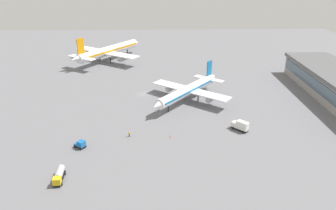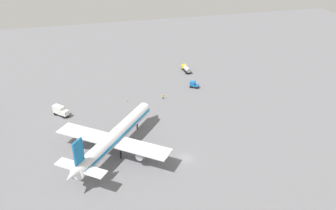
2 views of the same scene
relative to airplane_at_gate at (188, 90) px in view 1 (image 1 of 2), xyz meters
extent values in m
plane|color=slate|center=(8.29, 17.78, -4.63)|extent=(288.00, 288.00, 0.00)
cube|color=#4C6070|center=(-3.17, -50.19, 0.81)|extent=(73.14, 0.30, 4.35)
cylinder|color=white|center=(-0.36, 0.29, 0.00)|extent=(29.82, 24.92, 3.86)
cone|color=white|center=(-14.97, 11.97, 0.00)|extent=(5.30, 5.27, 3.67)
cone|color=white|center=(14.24, -11.39, 0.58)|extent=(5.70, 5.42, 3.09)
cube|color=#1972B2|center=(-0.36, 0.29, 0.29)|extent=(28.77, 24.11, 0.69)
cube|color=white|center=(1.01, -0.80, -0.38)|extent=(25.20, 29.54, 0.35)
cylinder|color=#A5A8AD|center=(-4.82, -8.09, -1.74)|extent=(4.89, 4.51, 2.12)
cylinder|color=#A5A8AD|center=(6.83, 6.49, -1.74)|extent=(4.89, 4.51, 2.12)
cube|color=white|center=(11.97, -9.57, 0.39)|extent=(10.78, 12.38, 0.28)
cube|color=#1972B2|center=(11.97, -9.57, 5.02)|extent=(2.89, 2.43, 6.18)
cylinder|color=black|center=(-9.96, 7.96, -3.28)|extent=(0.46, 0.46, 2.70)
cylinder|color=black|center=(-0.10, -3.87, -3.28)|extent=(0.46, 0.46, 2.70)
cylinder|color=black|center=(3.76, 0.95, -3.28)|extent=(0.46, 0.46, 2.70)
cylinder|color=white|center=(58.91, 38.50, 1.12)|extent=(38.43, 28.96, 4.79)
cone|color=white|center=(77.92, 25.16, 1.12)|extent=(6.54, 6.48, 4.55)
cone|color=white|center=(39.89, 51.85, 1.84)|extent=(7.11, 6.58, 3.84)
cube|color=orange|center=(58.91, 38.50, 1.48)|extent=(37.06, 28.04, 0.86)
cube|color=white|center=(57.12, 39.76, 0.64)|extent=(29.50, 37.90, 0.43)
cylinder|color=#A5A8AD|center=(63.78, 49.25, -1.03)|extent=(6.15, 5.41, 2.64)
cylinder|color=#A5A8AD|center=(50.46, 30.26, -1.03)|extent=(6.15, 5.41, 2.64)
cube|color=white|center=(42.85, 49.77, 1.60)|extent=(12.71, 15.80, 0.35)
cube|color=orange|center=(42.85, 49.77, 7.36)|extent=(3.72, 2.83, 7.67)
cylinder|color=black|center=(71.39, 29.74, -2.95)|extent=(0.58, 0.58, 3.36)
cylinder|color=black|center=(58.26, 43.65, -2.95)|extent=(0.58, 0.58, 3.36)
cylinder|color=black|center=(53.85, 37.37, -2.95)|extent=(0.58, 0.58, 3.36)
cube|color=black|center=(-24.53, -14.48, -4.08)|extent=(5.35, 5.25, 0.30)
cube|color=white|center=(-23.16, -13.17, -3.13)|extent=(2.61, 2.62, 1.60)
cube|color=#3F596B|center=(-22.58, -12.61, -2.81)|extent=(1.16, 1.21, 0.90)
cube|color=white|center=(-25.18, -15.11, -2.63)|extent=(4.06, 4.00, 2.60)
cylinder|color=black|center=(-23.78, -12.44, -4.23)|extent=(0.78, 0.77, 0.80)
cylinder|color=black|center=(-22.46, -13.81, -4.23)|extent=(0.78, 0.77, 0.80)
cylinder|color=black|center=(-26.60, -15.16, -4.23)|extent=(0.78, 0.77, 0.80)
cylinder|color=black|center=(-25.28, -16.53, -4.23)|extent=(0.78, 0.77, 0.80)
cube|color=black|center=(-49.55, 35.96, -4.08)|extent=(6.42, 2.36, 0.30)
cube|color=gold|center=(-51.79, 35.80, -3.13)|extent=(1.94, 2.03, 1.60)
cube|color=#3F596B|center=(-52.60, 35.74, -2.81)|extent=(0.20, 1.60, 0.90)
cylinder|color=#B7B7BC|center=(-48.65, 36.03, -3.03)|extent=(4.62, 2.13, 1.80)
cylinder|color=black|center=(-51.68, 34.85, -4.23)|extent=(0.82, 0.36, 0.80)
cylinder|color=black|center=(-51.82, 36.75, -4.23)|extent=(0.82, 0.36, 0.80)
cylinder|color=black|center=(-47.28, 35.18, -4.23)|extent=(0.82, 0.36, 0.80)
cylinder|color=black|center=(-47.42, 37.07, -4.23)|extent=(0.82, 0.36, 0.80)
cube|color=black|center=(-33.97, 34.33, -4.08)|extent=(3.39, 3.71, 0.30)
cube|color=#1966B2|center=(-34.37, 33.76, -3.13)|extent=(2.59, 2.56, 1.60)
cube|color=#3F596B|center=(-34.84, 33.10, -2.81)|extent=(1.35, 0.98, 0.90)
cube|color=#1966B2|center=(-33.46, 35.07, -3.68)|extent=(2.36, 2.24, 0.50)
cylinder|color=black|center=(-33.84, 32.87, -4.23)|extent=(0.71, 0.83, 0.80)
cylinder|color=black|center=(-35.39, 33.96, -4.23)|extent=(0.71, 0.83, 0.80)
cylinder|color=black|center=(-32.55, 34.70, -4.23)|extent=(0.71, 0.83, 0.80)
cylinder|color=black|center=(-34.11, 35.80, -4.23)|extent=(0.71, 0.83, 0.80)
cylinder|color=#1E2338|center=(-27.83, 20.57, -4.21)|extent=(0.42, 0.42, 0.85)
cylinder|color=yellow|center=(-27.83, 20.57, -3.48)|extent=(0.50, 0.50, 0.60)
sphere|color=tan|center=(-27.83, 20.57, -3.07)|extent=(0.22, 0.22, 0.22)
cylinder|color=yellow|center=(-27.74, 20.79, -3.48)|extent=(0.10, 0.10, 0.54)
cylinder|color=yellow|center=(-27.92, 20.34, -3.48)|extent=(0.10, 0.10, 0.54)
cone|color=#EA590C|center=(53.86, -17.66, -4.33)|extent=(0.44, 0.44, 0.60)
cone|color=#EA590C|center=(-28.58, 7.98, -4.33)|extent=(0.44, 0.44, 0.60)
camera|label=1|loc=(-116.33, 11.05, 44.21)|focal=34.72mm
camera|label=2|loc=(83.74, -7.07, 53.71)|focal=38.68mm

